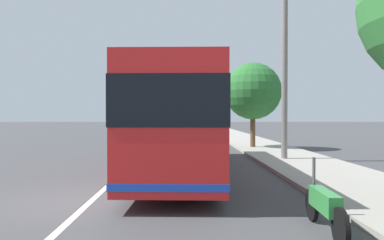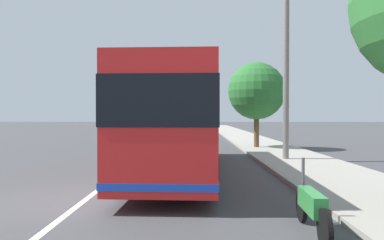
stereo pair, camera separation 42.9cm
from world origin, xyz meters
name	(u,v)px [view 2 (the right image)]	position (x,y,z in m)	size (l,w,h in m)	color
ground_plane	(87,199)	(0.00, 0.00, 0.00)	(220.00, 220.00, 0.00)	#424244
sidewalk_curb	(282,154)	(10.00, -7.29, 0.07)	(110.00, 3.60, 0.14)	#9E998E
lane_divider_line	(144,155)	(10.00, 0.00, 0.00)	(110.00, 0.16, 0.01)	silver
coach_bus	(181,118)	(4.44, -2.20, 1.98)	(12.23, 3.07, 3.48)	red
motorcycle_by_tree	(312,207)	(-2.63, -4.76, 0.48)	(2.14, 0.30, 1.27)	black
car_far_distant	(195,129)	(28.54, -2.68, 0.71)	(4.02, 2.02, 1.52)	black
car_ahead_same_lane	(186,133)	(19.37, -1.98, 0.67)	(4.00, 1.94, 1.41)	#2D7238
car_oncoming	(190,124)	(47.99, -1.96, 0.72)	(4.10, 2.08, 1.53)	silver
roadside_tree_mid_block	(257,91)	(13.41, -6.51, 3.59)	(3.53, 3.53, 5.36)	brown
utility_pole	(286,81)	(7.32, -6.79, 3.64)	(0.27, 0.27, 7.28)	slate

